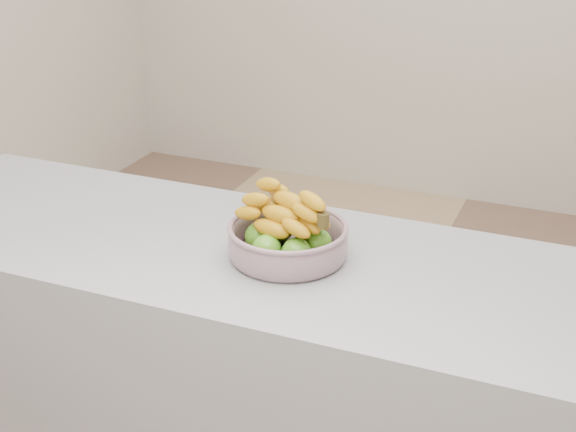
{
  "coord_description": "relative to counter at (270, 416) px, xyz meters",
  "views": [
    {
      "loc": [
        0.66,
        -2.11,
        1.71
      ],
      "look_at": [
        0.05,
        -0.65,
        1.0
      ],
      "focal_mm": 50.0,
      "sensor_mm": 36.0,
      "label": 1
    }
  ],
  "objects": [
    {
      "name": "ground",
      "position": [
        0.0,
        0.65,
        -0.45
      ],
      "size": [
        4.0,
        4.0,
        0.0
      ],
      "primitive_type": "plane",
      "color": "tan",
      "rests_on": "ground"
    },
    {
      "name": "counter",
      "position": [
        0.0,
        0.0,
        0.0
      ],
      "size": [
        2.0,
        0.6,
        0.9
      ],
      "primitive_type": "cube",
      "color": "gray",
      "rests_on": "ground"
    },
    {
      "name": "fruit_bowl",
      "position": [
        0.05,
        0.0,
        0.5
      ],
      "size": [
        0.27,
        0.27,
        0.16
      ],
      "rotation": [
        0.0,
        0.0,
        -0.38
      ],
      "color": "#929DB0",
      "rests_on": "counter"
    }
  ]
}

